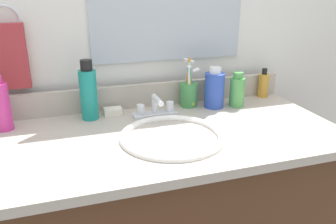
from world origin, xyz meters
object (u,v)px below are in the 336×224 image
at_px(faucet, 156,109).
at_px(bottle_toner_green, 237,91).
at_px(hand_towel, 10,57).
at_px(cup_green, 189,93).
at_px(bottle_soap_pink, 1,106).
at_px(bottle_shampoo_blue, 214,89).
at_px(bottle_mouthwash_teal, 89,93).
at_px(bottle_oil_amber, 263,85).
at_px(soap_bar, 113,111).

bearing_deg(faucet, bottle_toner_green, 2.21).
bearing_deg(hand_towel, cup_green, -6.59).
bearing_deg(cup_green, bottle_soap_pink, -177.09).
height_order(bottle_soap_pink, bottle_shampoo_blue, bottle_soap_pink).
bearing_deg(faucet, bottle_mouthwash_teal, 167.28).
xyz_separation_m(hand_towel, bottle_toner_green, (0.80, -0.13, -0.16)).
xyz_separation_m(bottle_soap_pink, bottle_mouthwash_teal, (0.28, 0.02, 0.01)).
xyz_separation_m(bottle_soap_pink, bottle_shampoo_blue, (0.75, -0.01, -0.01)).
xyz_separation_m(bottle_oil_amber, soap_bar, (-0.64, -0.02, -0.04)).
bearing_deg(soap_bar, bottle_mouthwash_teal, -168.89).
relative_size(faucet, soap_bar, 2.50).
height_order(faucet, bottle_oil_amber, bottle_oil_amber).
xyz_separation_m(faucet, cup_green, (0.15, 0.07, 0.03)).
bearing_deg(bottle_oil_amber, cup_green, -177.42).
relative_size(faucet, bottle_toner_green, 1.17).
distance_m(bottle_toner_green, bottle_shampoo_blue, 0.09).
xyz_separation_m(hand_towel, bottle_shampoo_blue, (0.71, -0.11, -0.15)).
height_order(hand_towel, bottle_mouthwash_teal, hand_towel).
relative_size(faucet, bottle_oil_amber, 1.31).
bearing_deg(bottle_mouthwash_teal, hand_towel, 159.57).
bearing_deg(cup_green, bottle_oil_amber, 2.58).
height_order(faucet, bottle_shampoo_blue, bottle_shampoo_blue).
bearing_deg(bottle_mouthwash_teal, faucet, -12.72).
bearing_deg(hand_towel, bottle_soap_pink, -109.41).
height_order(faucet, bottle_mouthwash_teal, bottle_mouthwash_teal).
relative_size(bottle_oil_amber, bottle_mouthwash_teal, 0.58).
relative_size(faucet, cup_green, 0.84).
bearing_deg(bottle_toner_green, bottle_oil_amber, 23.95).
bearing_deg(soap_bar, hand_towel, 167.19).
bearing_deg(bottle_soap_pink, hand_towel, 70.59).
relative_size(bottle_soap_pink, bottle_toner_green, 1.34).
distance_m(bottle_soap_pink, bottle_oil_amber, 1.00).
height_order(bottle_toner_green, soap_bar, bottle_toner_green).
bearing_deg(bottle_soap_pink, bottle_shampoo_blue, -0.45).
bearing_deg(bottle_oil_amber, bottle_shampoo_blue, -167.72).
bearing_deg(bottle_mouthwash_teal, soap_bar, 11.11).
relative_size(hand_towel, bottle_soap_pink, 1.20).
bearing_deg(bottle_mouthwash_teal, bottle_oil_amber, 2.66).
distance_m(bottle_toner_green, soap_bar, 0.48).
distance_m(bottle_oil_amber, bottle_toner_green, 0.18).
bearing_deg(hand_towel, faucet, -16.77).
height_order(bottle_soap_pink, cup_green, cup_green).
xyz_separation_m(bottle_oil_amber, bottle_shampoo_blue, (-0.25, -0.05, 0.02)).
distance_m(faucet, bottle_soap_pink, 0.51).
xyz_separation_m(bottle_shampoo_blue, soap_bar, (-0.39, 0.04, -0.06)).
xyz_separation_m(hand_towel, bottle_soap_pink, (-0.04, -0.11, -0.14)).
bearing_deg(bottle_shampoo_blue, bottle_oil_amber, 12.28).
bearing_deg(bottle_shampoo_blue, cup_green, 156.18).
height_order(faucet, bottle_toner_green, bottle_toner_green).
relative_size(bottle_toner_green, cup_green, 0.71).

